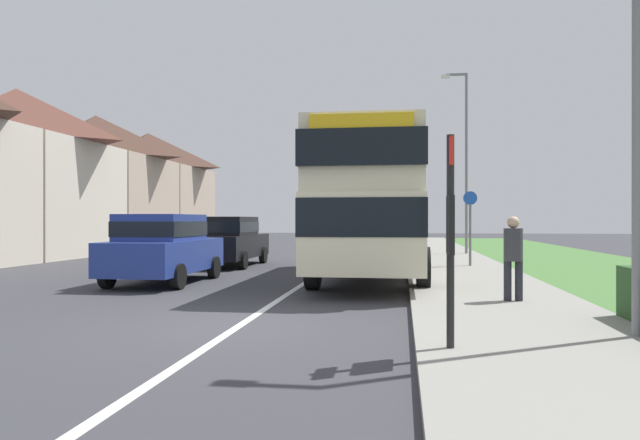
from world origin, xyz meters
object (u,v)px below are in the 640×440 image
Objects in this scene: pedestrian_at_stop at (513,254)px; street_lamp_mid at (464,152)px; parked_car_blue at (163,246)px; cycle_route_sign at (470,225)px; double_decker_bus at (373,200)px; parked_car_black at (228,239)px; bus_stop_sign at (450,226)px; street_lamp_near at (627,44)px.

pedestrian_at_stop is 0.21× the size of street_lamp_mid.
parked_car_blue is 9.72m from cycle_route_sign.
double_decker_bus is at bearing 19.74° from parked_car_blue.
double_decker_bus is 6.45m from parked_car_black.
street_lamp_mid is (2.15, 19.33, 3.03)m from bus_stop_sign.
double_decker_bus is 3.82× the size of cycle_route_sign.
street_lamp_mid is (8.67, 12.24, 3.62)m from parked_car_blue.
bus_stop_sign reaches higher than parked_car_blue.
street_lamp_mid is (0.68, 15.19, 3.60)m from pedestrian_at_stop.
street_lamp_near reaches higher than parked_car_black.
pedestrian_at_stop is (2.80, -4.81, -1.16)m from double_decker_bus.
street_lamp_near is at bearing -89.53° from street_lamp_mid.
parked_car_blue is (-5.18, -1.86, -1.19)m from double_decker_bus.
parked_car_blue is 1.60× the size of bus_stop_sign.
street_lamp_near is at bearing -86.61° from cycle_route_sign.
bus_stop_sign is (6.52, -7.10, 0.59)m from parked_car_blue.
street_lamp_near is (8.82, -6.10, 2.91)m from parked_car_blue.
parked_car_black reaches higher than pedestrian_at_stop.
cycle_route_sign is at bearing -94.30° from street_lamp_mid.
street_lamp_mid reaches higher than double_decker_bus.
cycle_route_sign is (1.62, 12.39, -0.11)m from bus_stop_sign.
street_lamp_near is 18.35m from street_lamp_mid.
parked_car_black is (-5.18, 3.65, -1.21)m from double_decker_bus.
parked_car_blue is 0.52× the size of street_lamp_mid.
double_decker_bus is 5.69m from pedestrian_at_stop.
parked_car_blue is at bearing 145.31° from street_lamp_near.
cycle_route_sign is 7.64m from street_lamp_mid.
parked_car_black is (0.01, 5.51, -0.01)m from parked_car_blue.
street_lamp_mid reaches higher than bus_stop_sign.
bus_stop_sign is at bearing -156.62° from street_lamp_near.
double_decker_bus is at bearing 120.19° from pedestrian_at_stop.
street_lamp_near is at bearing -65.47° from double_decker_bus.
street_lamp_mid is (3.48, 10.38, 2.43)m from double_decker_bus.
pedestrian_at_stop is at bearing -20.29° from parked_car_blue.
parked_car_blue is 0.63× the size of street_lamp_near.
street_lamp_near is (3.63, -7.96, 1.72)m from double_decker_bus.
cycle_route_sign reaches higher than parked_car_blue.
parked_car_black is 1.77× the size of cycle_route_sign.
parked_car_black is 1.72× the size of bus_stop_sign.
street_lamp_mid is (8.66, 6.73, 3.64)m from parked_car_black.
street_lamp_near is 0.83× the size of street_lamp_mid.
double_decker_bus is at bearing 98.49° from bus_stop_sign.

